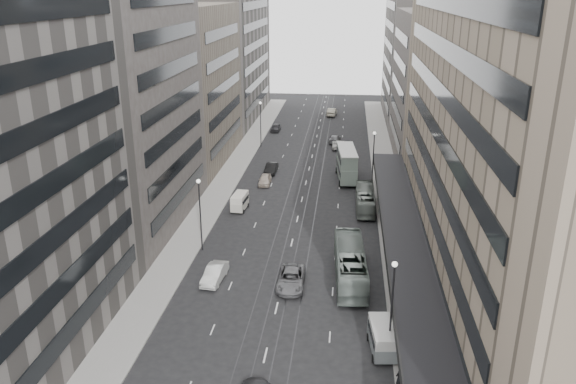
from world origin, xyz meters
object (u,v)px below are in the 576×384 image
at_px(bus_near, 350,264).
at_px(panel_van, 240,201).
at_px(double_decker, 347,163).
at_px(vw_microbus, 382,337).
at_px(sedan_1, 215,274).
at_px(bus_far, 365,199).
at_px(pedestrian, 400,378).
at_px(sedan_2, 291,279).

height_order(bus_near, panel_van, bus_near).
height_order(double_decker, panel_van, double_decker).
relative_size(vw_microbus, sedan_1, 0.95).
bearing_deg(vw_microbus, bus_far, 84.94).
height_order(bus_near, pedestrian, bus_near).
height_order(bus_near, vw_microbus, bus_near).
bearing_deg(vw_microbus, double_decker, 88.00).
xyz_separation_m(bus_far, panel_van, (-16.27, -2.16, -0.11)).
height_order(bus_far, sedan_2, bus_far).
relative_size(panel_van, sedan_1, 0.78).
height_order(panel_van, sedan_1, panel_van).
relative_size(sedan_2, pedestrian, 2.81).
height_order(double_decker, sedan_1, double_decker).
xyz_separation_m(double_decker, vw_microbus, (3.24, -42.51, -1.31)).
xyz_separation_m(vw_microbus, pedestrian, (1.00, -4.69, -0.13)).
bearing_deg(bus_near, sedan_2, 16.50).
relative_size(bus_far, sedan_2, 1.71).
bearing_deg(bus_far, vw_microbus, 90.81).
relative_size(bus_near, bus_far, 1.25).
distance_m(vw_microbus, sedan_1, 18.73).
xyz_separation_m(bus_near, pedestrian, (3.59, -16.33, -0.52)).
xyz_separation_m(panel_van, sedan_2, (8.69, -19.07, -0.44)).
distance_m(double_decker, pedestrian, 47.42).
relative_size(bus_far, sedan_1, 2.05).
distance_m(bus_far, panel_van, 16.42).
xyz_separation_m(bus_far, vw_microbus, (0.70, -30.82, -0.05)).
height_order(double_decker, vw_microbus, double_decker).
height_order(double_decker, sedan_2, double_decker).
bearing_deg(bus_near, pedestrian, 99.18).
relative_size(bus_far, panel_van, 2.63).
distance_m(double_decker, sedan_2, 33.36).
height_order(panel_van, pedestrian, panel_van).
bearing_deg(bus_far, double_decker, -78.21).
xyz_separation_m(bus_near, sedan_1, (-13.35, -1.80, -0.90)).
height_order(panel_van, sedan_2, panel_van).
height_order(bus_far, vw_microbus, bus_far).
bearing_deg(bus_near, double_decker, -91.99).
distance_m(bus_near, sedan_1, 13.50).
xyz_separation_m(vw_microbus, panel_van, (-16.97, 28.66, -0.06)).
relative_size(double_decker, vw_microbus, 2.02).
bearing_deg(sedan_2, pedestrian, -57.75).
xyz_separation_m(bus_near, bus_far, (1.89, 19.19, -0.34)).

